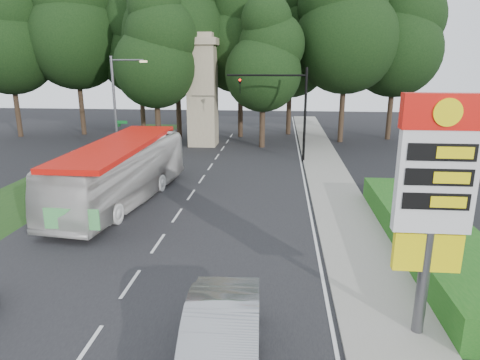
# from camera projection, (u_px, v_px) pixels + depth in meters

# --- Properties ---
(ground) EXTENTS (120.00, 120.00, 0.00)m
(ground) POSITION_uv_depth(u_px,v_px,m) (79.00, 360.00, 11.26)
(ground) COLOR black
(ground) RESTS_ON ground
(road_surface) EXTENTS (14.00, 80.00, 0.02)m
(road_surface) POSITION_uv_depth(u_px,v_px,m) (182.00, 209.00, 22.76)
(road_surface) COLOR black
(road_surface) RESTS_ON ground
(sidewalk_right) EXTENTS (3.00, 80.00, 0.12)m
(sidewalk_right) POSITION_uv_depth(u_px,v_px,m) (344.00, 213.00, 21.98)
(sidewalk_right) COLOR gray
(sidewalk_right) RESTS_ON ground
(grass_verge_left) EXTENTS (5.00, 50.00, 0.02)m
(grass_verge_left) POSITION_uv_depth(u_px,v_px,m) (66.00, 176.00, 29.38)
(grass_verge_left) COLOR #193814
(grass_verge_left) RESTS_ON ground
(hedge) EXTENTS (3.00, 14.00, 1.20)m
(hedge) POSITION_uv_depth(u_px,v_px,m) (431.00, 236.00, 17.73)
(hedge) COLOR #185215
(hedge) RESTS_ON ground
(gas_station_pylon) EXTENTS (2.10, 0.45, 6.85)m
(gas_station_pylon) POSITION_uv_depth(u_px,v_px,m) (435.00, 187.00, 11.14)
(gas_station_pylon) COLOR #59595E
(gas_station_pylon) RESTS_ON ground
(traffic_signal_mast) EXTENTS (6.10, 0.35, 7.20)m
(traffic_signal_mast) POSITION_uv_depth(u_px,v_px,m) (288.00, 101.00, 32.51)
(traffic_signal_mast) COLOR black
(traffic_signal_mast) RESTS_ON ground
(streetlight_signs) EXTENTS (2.75, 0.98, 8.00)m
(streetlight_signs) POSITION_uv_depth(u_px,v_px,m) (117.00, 105.00, 31.81)
(streetlight_signs) COLOR #59595E
(streetlight_signs) RESTS_ON ground
(monument) EXTENTS (3.00, 3.00, 10.05)m
(monument) POSITION_uv_depth(u_px,v_px,m) (202.00, 90.00, 38.85)
(monument) COLOR gray
(monument) RESTS_ON ground
(tree_far_west) EXTENTS (8.96, 8.96, 17.60)m
(tree_far_west) POSITION_uv_depth(u_px,v_px,m) (6.00, 29.00, 42.05)
(tree_far_west) COLOR #2D2116
(tree_far_west) RESTS_ON ground
(tree_west_mid) EXTENTS (9.80, 9.80, 19.25)m
(tree_west_mid) POSITION_uv_depth(u_px,v_px,m) (73.00, 20.00, 43.15)
(tree_west_mid) COLOR #2D2116
(tree_west_mid) RESTS_ON ground
(tree_west_near) EXTENTS (8.40, 8.40, 16.50)m
(tree_west_near) POSITION_uv_depth(u_px,v_px,m) (138.00, 38.00, 44.98)
(tree_west_near) COLOR #2D2116
(tree_west_near) RESTS_ON ground
(tree_center_left) EXTENTS (10.08, 10.08, 19.80)m
(tree_center_left) POSITION_uv_depth(u_px,v_px,m) (175.00, 13.00, 40.15)
(tree_center_left) COLOR #2D2116
(tree_center_left) RESTS_ON ground
(tree_center_right) EXTENTS (9.24, 9.24, 18.15)m
(tree_center_right) POSITION_uv_depth(u_px,v_px,m) (240.00, 25.00, 41.79)
(tree_center_right) COLOR #2D2116
(tree_center_right) RESTS_ON ground
(tree_east_near) EXTENTS (8.12, 8.12, 15.95)m
(tree_east_near) POSITION_uv_depth(u_px,v_px,m) (291.00, 40.00, 43.61)
(tree_east_near) COLOR #2D2116
(tree_east_near) RESTS_ON ground
(tree_east_mid) EXTENTS (9.52, 9.52, 18.70)m
(tree_east_mid) POSITION_uv_depth(u_px,v_px,m) (348.00, 19.00, 38.88)
(tree_east_mid) COLOR #2D2116
(tree_east_mid) RESTS_ON ground
(tree_far_east) EXTENTS (8.68, 8.68, 17.05)m
(tree_far_east) POSITION_uv_depth(u_px,v_px,m) (397.00, 31.00, 40.61)
(tree_far_east) COLOR #2D2116
(tree_far_east) RESTS_ON ground
(tree_monument_left) EXTENTS (7.28, 7.28, 14.30)m
(tree_monument_left) POSITION_uv_depth(u_px,v_px,m) (154.00, 49.00, 37.30)
(tree_monument_left) COLOR #2D2116
(tree_monument_left) RESTS_ON ground
(tree_monument_right) EXTENTS (6.72, 6.72, 13.20)m
(tree_monument_right) POSITION_uv_depth(u_px,v_px,m) (263.00, 57.00, 37.09)
(tree_monument_right) COLOR #2D2116
(tree_monument_right) RESTS_ON ground
(transit_bus) EXTENTS (4.20, 12.39, 3.38)m
(transit_bus) POSITION_uv_depth(u_px,v_px,m) (122.00, 173.00, 23.51)
(transit_bus) COLOR silver
(transit_bus) RESTS_ON ground
(sedan_silver) EXTENTS (2.16, 5.49, 1.78)m
(sedan_silver) POSITION_uv_depth(u_px,v_px,m) (221.00, 342.00, 10.58)
(sedan_silver) COLOR #93969A
(sedan_silver) RESTS_ON ground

